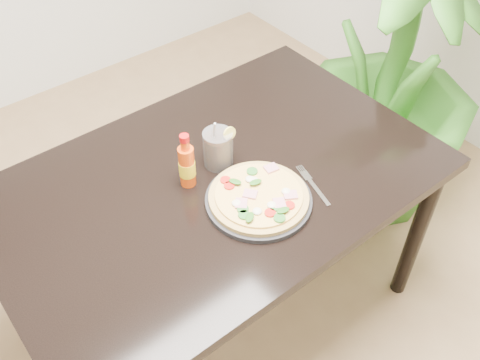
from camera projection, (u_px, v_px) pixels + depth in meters
dining_table at (217, 195)px, 1.73m from camera, size 1.40×0.90×0.75m
plate at (259, 200)px, 1.59m from camera, size 0.32×0.32×0.02m
pizza at (259, 196)px, 1.58m from camera, size 0.30×0.30×0.03m
hot_sauce_bottle at (187, 165)px, 1.60m from camera, size 0.06×0.06×0.19m
cola_cup at (218, 149)px, 1.68m from camera, size 0.10×0.09×0.18m
fork at (312, 184)px, 1.65m from camera, size 0.06×0.19×0.00m
houseplant at (393, 72)px, 2.20m from camera, size 0.83×0.83×1.37m
plant_pot at (369, 173)px, 2.61m from camera, size 0.28×0.28×0.22m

